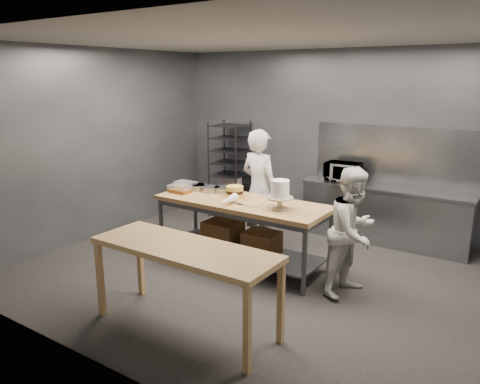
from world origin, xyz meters
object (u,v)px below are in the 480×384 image
at_px(near_counter, 184,254).
at_px(layer_cake, 235,192).
at_px(speed_rack, 230,170).
at_px(microwave, 343,172).
at_px(chef_behind, 259,189).
at_px(frosted_cake_stand, 280,191).
at_px(chef_right, 353,232).
at_px(work_table, 241,225).

relative_size(near_counter, layer_cake, 8.46).
distance_m(speed_rack, layer_cake, 2.30).
bearing_deg(microwave, chef_behind, -122.91).
xyz_separation_m(speed_rack, frosted_cake_stand, (2.19, -2.02, 0.30)).
bearing_deg(chef_right, work_table, 102.74).
bearing_deg(chef_right, speed_rack, 71.32).
xyz_separation_m(near_counter, microwave, (0.17, 3.75, 0.24)).
relative_size(work_table, speed_rack, 1.37).
height_order(chef_right, frosted_cake_stand, chef_right).
xyz_separation_m(speed_rack, chef_behind, (1.37, -1.18, 0.05)).
xyz_separation_m(chef_behind, chef_right, (1.76, -0.76, -0.13)).
relative_size(chef_right, microwave, 2.85).
xyz_separation_m(work_table, chef_behind, (-0.16, 0.75, 0.33)).
xyz_separation_m(frosted_cake_stand, layer_cake, (-0.81, 0.18, -0.15)).
distance_m(speed_rack, chef_right, 3.68).
distance_m(work_table, speed_rack, 2.48).
height_order(near_counter, chef_behind, chef_behind).
relative_size(microwave, layer_cake, 2.29).
bearing_deg(chef_behind, layer_cake, 101.10).
height_order(speed_rack, chef_behind, chef_behind).
relative_size(work_table, chef_right, 1.55).
relative_size(speed_rack, frosted_cake_stand, 4.65).
distance_m(work_table, layer_cake, 0.46).
bearing_deg(work_table, chef_right, -0.27).
height_order(chef_right, microwave, chef_right).
bearing_deg(layer_cake, speed_rack, 126.74).
height_order(near_counter, speed_rack, speed_rack).
distance_m(frosted_cake_stand, layer_cake, 0.84).
bearing_deg(near_counter, work_table, 105.41).
bearing_deg(chef_right, microwave, 38.20).
height_order(work_table, chef_behind, chef_behind).
bearing_deg(chef_behind, microwave, -112.27).
bearing_deg(microwave, layer_cake, -112.78).
distance_m(chef_behind, frosted_cake_stand, 1.20).
xyz_separation_m(work_table, frosted_cake_stand, (0.66, -0.10, 0.58)).
height_order(speed_rack, chef_right, speed_rack).
bearing_deg(chef_behind, speed_rack, -30.00).
xyz_separation_m(near_counter, frosted_cake_stand, (0.17, 1.65, 0.34)).
xyz_separation_m(near_counter, speed_rack, (-2.01, 3.67, 0.04)).
bearing_deg(chef_right, layer_cake, 100.09).
relative_size(speed_rack, layer_cake, 7.40).
xyz_separation_m(near_counter, layer_cake, (-0.64, 1.83, 0.19)).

